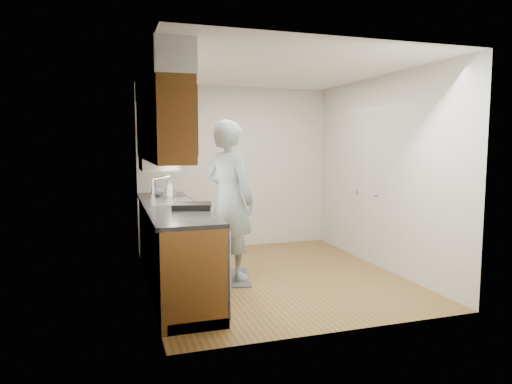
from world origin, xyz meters
The scene contains 15 objects.
floor centered at (0.00, 0.00, 0.00)m, with size 3.50×3.50×0.00m, color olive.
ceiling centered at (0.00, 0.00, 2.50)m, with size 3.50×3.50×0.00m, color white.
wall_left centered at (-1.50, 0.00, 1.25)m, with size 0.02×3.50×2.50m, color silver.
wall_right centered at (1.50, 0.00, 1.25)m, with size 0.02×3.50×2.50m, color silver.
wall_back centered at (0.00, 1.75, 1.25)m, with size 3.00×0.02×2.50m, color silver.
counter centered at (-1.20, 0.00, 0.49)m, with size 0.64×2.80×1.30m.
upper_cabinets centered at (-1.33, 0.05, 1.95)m, with size 0.47×2.80×1.21m.
closet_door centered at (1.49, 0.30, 1.02)m, with size 0.02×1.22×2.05m, color white.
floor_mat centered at (-0.52, 0.07, 0.01)m, with size 0.46×0.78×0.01m, color #5D5D5F.
person centered at (-0.52, 0.07, 1.09)m, with size 0.76×0.51×2.15m, color #8CA2AB.
soap_bottle_a centered at (-1.16, 0.65, 1.06)m, with size 0.10×0.10×0.25m, color silver.
soap_bottle_b centered at (-1.16, 0.78, 1.05)m, with size 0.10×0.10×0.22m, color silver.
soap_bottle_c centered at (-1.29, 1.01, 1.03)m, with size 0.14×0.14×0.18m, color silver.
steel_can centered at (-1.08, 0.82, 0.99)m, with size 0.06×0.06×0.11m, color #A5A5AA.
dish_rack centered at (-1.05, -0.40, 0.97)m, with size 0.40×0.33×0.06m, color black.
Camera 1 is at (-1.87, -5.17, 1.63)m, focal length 32.00 mm.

